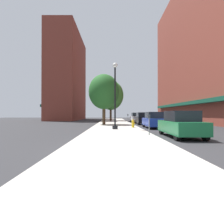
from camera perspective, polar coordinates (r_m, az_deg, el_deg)
name	(u,v)px	position (r m, az deg, el deg)	size (l,w,h in m)	color
ground_plane	(142,124)	(26.05, 9.35, -3.77)	(90.00, 90.00, 0.00)	#2D2D30
sidewalk_slab	(114,124)	(26.69, 0.48, -3.57)	(4.80, 50.00, 0.12)	#B7B2A8
building_right_brick	(206,44)	(35.23, 27.02, 18.24)	(6.80, 40.00, 25.60)	brown
building_far_background	(67,77)	(46.75, -13.66, 10.38)	(6.80, 18.00, 20.65)	brown
lamppost	(114,94)	(16.47, 0.73, 5.47)	(0.48, 0.48, 5.90)	black
fire_hydrant	(132,123)	(18.37, 6.27, -3.52)	(0.33, 0.26, 0.79)	gold
parking_meter_near	(127,117)	(27.65, 4.71, -1.62)	(0.14, 0.09, 1.31)	slate
parking_meter_far	(148,122)	(12.03, 11.17, -3.06)	(0.14, 0.09, 1.31)	slate
tree_near	(110,95)	(36.56, -0.62, 5.16)	(5.03, 5.03, 7.88)	#422D1E
tree_mid	(103,92)	(23.60, -2.73, 6.24)	(3.86, 3.86, 6.38)	#4C3823
car_green	(180,124)	(12.41, 20.22, -3.61)	(1.80, 4.30, 1.66)	black
car_blue	(153,120)	(19.41, 12.66, -2.50)	(1.80, 4.30, 1.66)	black
car_black	(142,118)	(26.33, 9.24, -1.98)	(1.80, 4.30, 1.66)	black
car_white	(135,117)	(33.27, 7.25, -1.67)	(1.80, 4.30, 1.66)	black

